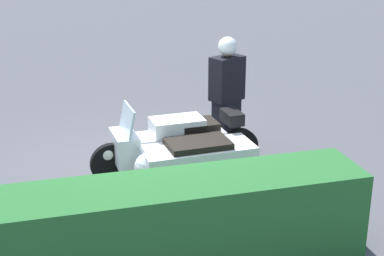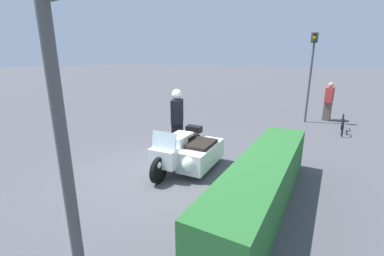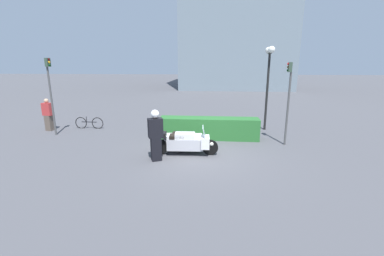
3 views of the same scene
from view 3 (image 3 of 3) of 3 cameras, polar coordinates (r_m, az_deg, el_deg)
ground_plane at (r=10.09m, az=1.33°, el=-6.11°), size 160.00×160.00×0.00m
police_motorcycle at (r=10.31m, az=-1.28°, el=-2.96°), size 2.59×1.21×1.14m
officer_rider at (r=9.40m, az=-8.09°, el=-1.36°), size 0.60×0.50×1.90m
hedge_bush_curbside at (r=12.23m, az=3.76°, el=-0.04°), size 4.67×0.87×1.01m
twin_lamp_post at (r=14.12m, az=16.69°, el=12.71°), size 0.34×1.08×4.33m
traffic_light_near at (r=11.67m, az=20.66°, el=7.48°), size 0.22×0.28×3.55m
traffic_light_far at (r=14.28m, az=-28.97°, el=8.15°), size 0.23×0.26×3.75m
pedestrian_bystander at (r=15.63m, az=-29.33°, el=2.59°), size 0.52×0.36×1.71m
bicycle_parked at (r=15.26m, az=-21.87°, el=1.05°), size 1.60×0.05×0.69m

